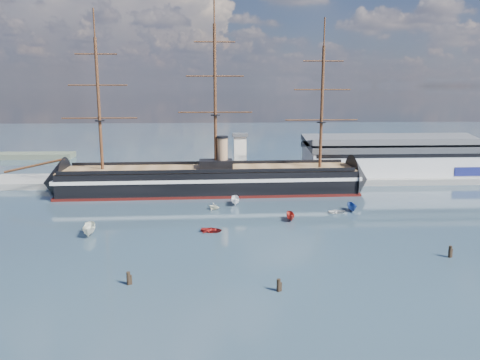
{
  "coord_description": "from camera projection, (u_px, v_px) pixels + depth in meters",
  "views": [
    {
      "loc": [
        -5.48,
        -80.25,
        32.22
      ],
      "look_at": [
        0.89,
        35.0,
        9.0
      ],
      "focal_mm": 35.0,
      "sensor_mm": 36.0,
      "label": 1
    }
  ],
  "objects": [
    {
      "name": "motorboat_c",
      "position": [
        291.0,
        220.0,
        114.26
      ],
      "size": [
        6.0,
        2.44,
        2.36
      ],
      "primitive_type": "imported",
      "rotation": [
        0.0,
        0.0,
        -0.05
      ],
      "color": "#A52B22",
      "rests_on": "ground"
    },
    {
      "name": "motorboat_e",
      "position": [
        337.0,
        213.0,
        120.63
      ],
      "size": [
        1.17,
        2.76,
        1.28
      ],
      "primitive_type": "imported",
      "rotation": [
        0.0,
        0.0,
        1.54
      ],
      "color": "silver",
      "rests_on": "ground"
    },
    {
      "name": "motorboat_f",
      "position": [
        352.0,
        211.0,
        122.8
      ],
      "size": [
        6.38,
        2.63,
        2.51
      ],
      "primitive_type": "imported",
      "rotation": [
        0.0,
        0.0,
        -0.05
      ],
      "color": "navy",
      "rests_on": "ground"
    },
    {
      "name": "piling_near_mid",
      "position": [
        278.0,
        291.0,
        74.8
      ],
      "size": [
        0.64,
        0.64,
        2.75
      ],
      "primitive_type": "cylinder",
      "color": "black",
      "rests_on": "ground"
    },
    {
      "name": "quay_tower",
      "position": [
        240.0,
        155.0,
        154.9
      ],
      "size": [
        5.0,
        5.0,
        15.0
      ],
      "color": "silver",
      "rests_on": "ground"
    },
    {
      "name": "warehouse",
      "position": [
        394.0,
        156.0,
        165.08
      ],
      "size": [
        63.0,
        21.0,
        11.6
      ],
      "color": "#B7BABC",
      "rests_on": "ground"
    },
    {
      "name": "piling_near_left",
      "position": [
        129.0,
        285.0,
        77.3
      ],
      "size": [
        0.64,
        0.64,
        2.92
      ],
      "primitive_type": "cylinder",
      "color": "black",
      "rests_on": "ground"
    },
    {
      "name": "piling_far_right",
      "position": [
        450.0,
        257.0,
        89.57
      ],
      "size": [
        0.64,
        0.64,
        3.01
      ],
      "primitive_type": "cylinder",
      "color": "black",
      "rests_on": "ground"
    },
    {
      "name": "motorboat_d",
      "position": [
        214.0,
        210.0,
        124.22
      ],
      "size": [
        5.45,
        5.89,
        2.06
      ],
      "primitive_type": "imported",
      "rotation": [
        0.0,
        0.0,
        0.88
      ],
      "color": "white",
      "rests_on": "ground"
    },
    {
      "name": "quay",
      "position": [
        260.0,
        182.0,
        160.14
      ],
      "size": [
        180.0,
        18.0,
        2.0
      ],
      "primitive_type": "cube",
      "color": "slate",
      "rests_on": "ground"
    },
    {
      "name": "ground",
      "position": [
        236.0,
        209.0,
        124.36
      ],
      "size": [
        600.0,
        600.0,
        0.0
      ],
      "primitive_type": "plane",
      "color": "#29333E",
      "rests_on": "ground"
    },
    {
      "name": "warship",
      "position": [
        204.0,
        180.0,
        142.67
      ],
      "size": [
        113.05,
        18.18,
        53.94
      ],
      "rotation": [
        0.0,
        0.0,
        0.02
      ],
      "color": "black",
      "rests_on": "ground"
    },
    {
      "name": "motorboat_b",
      "position": [
        212.0,
        232.0,
        105.15
      ],
      "size": [
        1.82,
        3.21,
        1.41
      ],
      "primitive_type": "imported",
      "rotation": [
        0.0,
        0.0,
        1.36
      ],
      "color": "maroon",
      "rests_on": "ground"
    },
    {
      "name": "motorboat_g",
      "position": [
        235.0,
        205.0,
        129.34
      ],
      "size": [
        7.04,
        2.8,
        2.78
      ],
      "primitive_type": "imported",
      "rotation": [
        0.0,
        0.0,
        -0.04
      ],
      "color": "white",
      "rests_on": "ground"
    },
    {
      "name": "motorboat_a",
      "position": [
        90.0,
        235.0,
        102.86
      ],
      "size": [
        8.01,
        3.78,
        3.09
      ],
      "primitive_type": "imported",
      "rotation": [
        0.0,
        0.0,
        0.13
      ],
      "color": "silver",
      "rests_on": "ground"
    }
  ]
}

